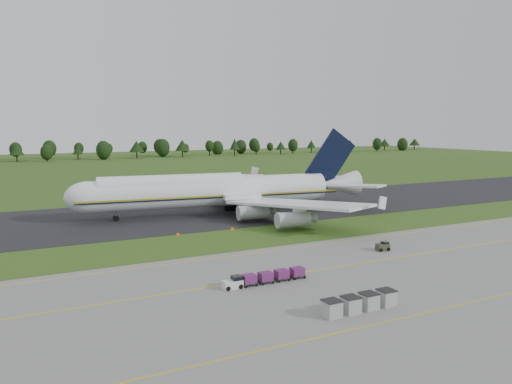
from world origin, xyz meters
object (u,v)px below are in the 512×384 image
utility_cart (383,247)px  edge_markers (206,232)px  baggage_train (264,278)px  aircraft (218,190)px  uld_row (360,303)px

utility_cart → edge_markers: bearing=129.4°
baggage_train → edge_markers: (4.18, 30.26, -0.51)m
aircraft → utility_cart: (10.43, -41.04, -4.77)m
utility_cart → uld_row: 27.01m
utility_cart → baggage_train: bearing=-166.1°
aircraft → baggage_train: bearing=-106.3°
aircraft → baggage_train: 49.19m
baggage_train → edge_markers: bearing=82.1°
baggage_train → utility_cart: (24.15, 5.98, -0.19)m
baggage_train → uld_row: bearing=-69.8°
aircraft → baggage_train: aircraft is taller
baggage_train → utility_cart: baggage_train is taller
baggage_train → edge_markers: 30.55m
uld_row → edge_markers: 43.00m
aircraft → edge_markers: 19.94m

